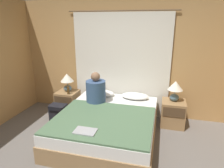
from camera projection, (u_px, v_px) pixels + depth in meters
ground_plane at (93, 166)px, 2.95m from camera, size 16.00×16.00×0.00m
wall_back at (121, 59)px, 4.39m from camera, size 4.63×0.06×2.50m
curtain_panel at (121, 65)px, 4.37m from camera, size 2.31×0.02×2.26m
bed at (108, 125)px, 3.65m from camera, size 1.70×2.03×0.48m
nightstand_left at (68, 102)px, 4.60m from camera, size 0.46×0.46×0.52m
nightstand_right at (173, 113)px, 4.05m from camera, size 0.46×0.46×0.52m
lamp_left at (67, 80)px, 4.48m from camera, size 0.29×0.29×0.41m
lamp_right at (175, 88)px, 3.92m from camera, size 0.29×0.29×0.41m
pillow_left at (101, 93)px, 4.40m from camera, size 0.58×0.33×0.12m
pillow_right at (135, 96)px, 4.22m from camera, size 0.58×0.33×0.12m
blanket_on_bed at (103, 120)px, 3.29m from camera, size 1.64×1.37×0.03m
person_left_in_bed at (96, 91)px, 3.98m from camera, size 0.39×0.39×0.63m
beer_bottle_on_left_stand at (68, 90)px, 4.35m from camera, size 0.06×0.06×0.22m
laptop_on_bed at (85, 131)px, 2.91m from camera, size 0.32×0.22×0.02m
backpack_on_floor at (58, 112)px, 4.17m from camera, size 0.34×0.25×0.40m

